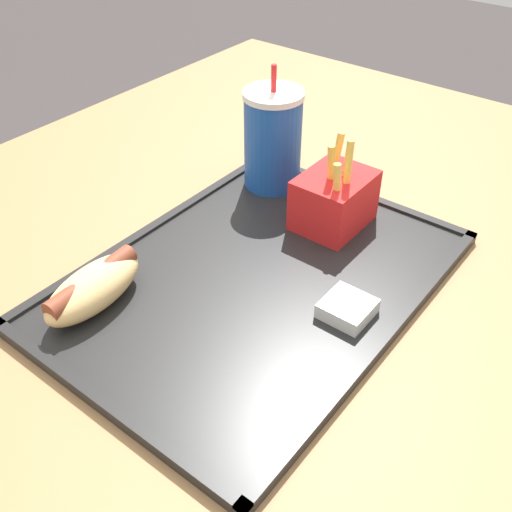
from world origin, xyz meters
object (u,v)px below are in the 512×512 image
object	(u,v)px
fries_carton	(334,199)
hot_dog_far	(93,287)
soda_cup	(273,139)
sauce_cup_mayo	(347,308)

from	to	relation	value
fries_carton	hot_dog_far	bearing A→B (deg)	157.34
soda_cup	fries_carton	xyz separation A→B (m)	(-0.03, -0.12, -0.03)
soda_cup	fries_carton	world-z (taller)	soda_cup
hot_dog_far	sauce_cup_mayo	distance (m)	0.27
soda_cup	sauce_cup_mayo	xyz separation A→B (m)	(-0.17, -0.22, -0.06)
sauce_cup_mayo	hot_dog_far	bearing A→B (deg)	124.32
hot_dog_far	sauce_cup_mayo	size ratio (longest dim) A/B	2.59
soda_cup	fries_carton	size ratio (longest dim) A/B	1.38
sauce_cup_mayo	soda_cup	bearing A→B (deg)	53.31
hot_dog_far	sauce_cup_mayo	world-z (taller)	hot_dog_far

